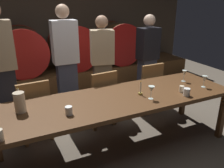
{
  "coord_description": "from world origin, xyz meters",
  "views": [
    {
      "loc": [
        -1.33,
        -2.33,
        1.84
      ],
      "look_at": [
        -0.24,
        -0.03,
        0.89
      ],
      "focal_mm": 36.41,
      "sensor_mm": 36.0,
      "label": 1
    }
  ],
  "objects_px": {
    "wine_barrel_left": "(22,51)",
    "wine_glass_center": "(184,73)",
    "cup_far_right": "(182,89)",
    "guest_center_right": "(102,63)",
    "guest_center_left": "(66,62)",
    "chair_left": "(34,108)",
    "chair_right": "(148,86)",
    "cup_center_right": "(187,92)",
    "chair_center": "(101,96)",
    "candle_left": "(19,100)",
    "candle_right": "(140,91)",
    "wine_glass_left": "(151,89)",
    "wine_barrel_right": "(117,43)",
    "pitcher": "(20,102)",
    "guest_far_right": "(147,58)",
    "wine_barrel_center": "(73,47)",
    "wine_glass_right": "(204,79)",
    "guest_far_left": "(2,68)",
    "cup_center_left": "(69,111)",
    "dining_table": "(118,102)"
  },
  "relations": [
    {
      "from": "wine_barrel_right",
      "to": "pitcher",
      "type": "bearing_deg",
      "value": -134.54
    },
    {
      "from": "chair_center",
      "to": "guest_far_right",
      "type": "distance_m",
      "value": 1.31
    },
    {
      "from": "cup_far_right",
      "to": "candle_right",
      "type": "bearing_deg",
      "value": 164.01
    },
    {
      "from": "pitcher",
      "to": "chair_left",
      "type": "bearing_deg",
      "value": 71.69
    },
    {
      "from": "cup_center_right",
      "to": "wine_barrel_left",
      "type": "bearing_deg",
      "value": 121.0
    },
    {
      "from": "dining_table",
      "to": "cup_center_left",
      "type": "distance_m",
      "value": 0.68
    },
    {
      "from": "wine_barrel_center",
      "to": "chair_center",
      "type": "relative_size",
      "value": 1.07
    },
    {
      "from": "wine_barrel_left",
      "to": "guest_center_left",
      "type": "xyz_separation_m",
      "value": [
        0.54,
        -1.28,
        0.03
      ]
    },
    {
      "from": "candle_left",
      "to": "cup_center_left",
      "type": "height_order",
      "value": "candle_left"
    },
    {
      "from": "candle_right",
      "to": "cup_center_right",
      "type": "height_order",
      "value": "candle_right"
    },
    {
      "from": "candle_right",
      "to": "pitcher",
      "type": "xyz_separation_m",
      "value": [
        -1.39,
        0.15,
        0.06
      ]
    },
    {
      "from": "candle_right",
      "to": "wine_glass_center",
      "type": "distance_m",
      "value": 0.84
    },
    {
      "from": "candle_right",
      "to": "pitcher",
      "type": "height_order",
      "value": "pitcher"
    },
    {
      "from": "wine_barrel_center",
      "to": "guest_center_right",
      "type": "xyz_separation_m",
      "value": [
        0.16,
        -1.23,
        -0.07
      ]
    },
    {
      "from": "pitcher",
      "to": "cup_far_right",
      "type": "xyz_separation_m",
      "value": [
        1.92,
        -0.3,
        -0.07
      ]
    },
    {
      "from": "chair_center",
      "to": "wine_glass_right",
      "type": "height_order",
      "value": "same"
    },
    {
      "from": "guest_center_left",
      "to": "cup_far_right",
      "type": "height_order",
      "value": "guest_center_left"
    },
    {
      "from": "wine_barrel_right",
      "to": "cup_far_right",
      "type": "bearing_deg",
      "value": -98.34
    },
    {
      "from": "wine_barrel_left",
      "to": "candle_left",
      "type": "distance_m",
      "value": 2.18
    },
    {
      "from": "cup_center_right",
      "to": "guest_far_right",
      "type": "bearing_deg",
      "value": 74.81
    },
    {
      "from": "guest_center_left",
      "to": "wine_glass_left",
      "type": "height_order",
      "value": "guest_center_left"
    },
    {
      "from": "wine_barrel_right",
      "to": "chair_center",
      "type": "relative_size",
      "value": 1.07
    },
    {
      "from": "wine_barrel_left",
      "to": "wine_glass_center",
      "type": "xyz_separation_m",
      "value": [
        1.98,
        -2.34,
        -0.04
      ]
    },
    {
      "from": "cup_far_right",
      "to": "guest_far_left",
      "type": "bearing_deg",
      "value": 146.69
    },
    {
      "from": "cup_center_left",
      "to": "chair_center",
      "type": "bearing_deg",
      "value": 48.96
    },
    {
      "from": "candle_right",
      "to": "cup_center_left",
      "type": "distance_m",
      "value": 0.96
    },
    {
      "from": "dining_table",
      "to": "cup_center_left",
      "type": "xyz_separation_m",
      "value": [
        -0.66,
        -0.16,
        0.1
      ]
    },
    {
      "from": "chair_center",
      "to": "guest_center_left",
      "type": "distance_m",
      "value": 0.78
    },
    {
      "from": "candle_left",
      "to": "chair_center",
      "type": "bearing_deg",
      "value": 17.0
    },
    {
      "from": "wine_barrel_left",
      "to": "wine_glass_right",
      "type": "xyz_separation_m",
      "value": [
        2.07,
        -2.63,
        -0.05
      ]
    },
    {
      "from": "guest_far_right",
      "to": "wine_barrel_center",
      "type": "bearing_deg",
      "value": -56.03
    },
    {
      "from": "chair_right",
      "to": "pitcher",
      "type": "height_order",
      "value": "pitcher"
    },
    {
      "from": "guest_center_right",
      "to": "candle_right",
      "type": "xyz_separation_m",
      "value": [
        -0.02,
        -1.25,
        -0.05
      ]
    },
    {
      "from": "guest_center_left",
      "to": "candle_right",
      "type": "xyz_separation_m",
      "value": [
        0.62,
        -1.21,
        -0.14
      ]
    },
    {
      "from": "chair_left",
      "to": "wine_glass_left",
      "type": "bearing_deg",
      "value": 141.96
    },
    {
      "from": "chair_left",
      "to": "candle_right",
      "type": "xyz_separation_m",
      "value": [
        1.22,
        -0.68,
        0.28
      ]
    },
    {
      "from": "guest_far_right",
      "to": "cup_far_right",
      "type": "bearing_deg",
      "value": 69.64
    },
    {
      "from": "guest_center_right",
      "to": "wine_glass_center",
      "type": "distance_m",
      "value": 1.37
    },
    {
      "from": "guest_far_right",
      "to": "candle_right",
      "type": "bearing_deg",
      "value": 48.25
    },
    {
      "from": "chair_left",
      "to": "chair_right",
      "type": "relative_size",
      "value": 1.0
    },
    {
      "from": "cup_center_left",
      "to": "cup_far_right",
      "type": "distance_m",
      "value": 1.47
    },
    {
      "from": "chair_center",
      "to": "candle_left",
      "type": "xyz_separation_m",
      "value": [
        -1.13,
        -0.35,
        0.3
      ]
    },
    {
      "from": "wine_glass_center",
      "to": "wine_barrel_right",
      "type": "bearing_deg",
      "value": 87.85
    },
    {
      "from": "guest_far_left",
      "to": "pitcher",
      "type": "distance_m",
      "value": 1.07
    },
    {
      "from": "dining_table",
      "to": "wine_glass_left",
      "type": "relative_size",
      "value": 18.25
    },
    {
      "from": "wine_barrel_left",
      "to": "guest_center_right",
      "type": "bearing_deg",
      "value": -46.44
    },
    {
      "from": "wine_barrel_right",
      "to": "wine_glass_right",
      "type": "relative_size",
      "value": 5.86
    },
    {
      "from": "cup_far_right",
      "to": "guest_center_right",
      "type": "bearing_deg",
      "value": 109.97
    },
    {
      "from": "guest_center_right",
      "to": "candle_right",
      "type": "distance_m",
      "value": 1.25
    },
    {
      "from": "wine_barrel_left",
      "to": "chair_right",
      "type": "bearing_deg",
      "value": -44.91
    }
  ]
}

